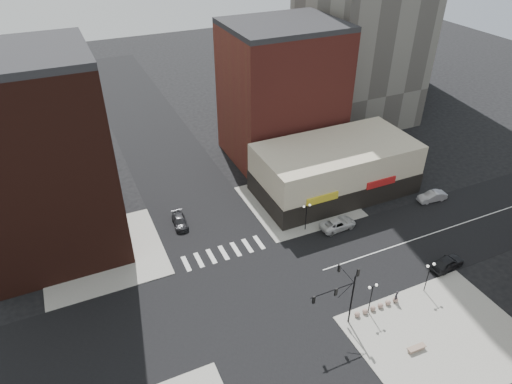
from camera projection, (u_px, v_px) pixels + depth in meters
ground at (250, 295)px, 53.43m from camera, size 240.00×240.00×0.00m
road_ew at (250, 295)px, 53.43m from camera, size 200.00×14.00×0.02m
road_ns at (250, 295)px, 53.43m from camera, size 14.00×200.00×0.02m
sidewalk_nw at (103, 254)px, 59.40m from camera, size 15.00×15.00×0.12m
sidewalk_ne at (298, 201)px, 69.42m from camera, size 15.00×15.00×0.12m
sidewalk_se at (441, 337)px, 48.30m from camera, size 18.00×14.00×0.12m
building_nw at (39, 164)px, 54.01m from camera, size 16.00×15.00×25.00m
building_ne_midrise at (282, 95)px, 76.32m from camera, size 18.00×15.00×22.00m
building_ne_row at (335, 172)px, 70.25m from camera, size 24.20×12.20×8.00m
traffic_signal at (343, 290)px, 47.25m from camera, size 5.59×3.09×7.77m
street_lamp_se_a at (372, 292)px, 49.35m from camera, size 1.22×0.32×4.16m
street_lamp_se_b at (429, 271)px, 52.11m from camera, size 1.22×0.32×4.16m
street_lamp_ne at (306, 211)px, 61.84m from camera, size 1.22×0.32×4.16m
bollard_row at (377, 307)px, 51.31m from camera, size 5.87×0.62×0.62m
white_suv at (338, 224)px, 63.62m from camera, size 5.39×2.67×1.47m
dark_sedan_east at (447, 263)px, 56.84m from camera, size 4.95×2.49×1.62m
silver_sedan at (432, 196)px, 69.28m from camera, size 4.67×2.02×1.50m
dark_sedan_north at (180, 221)px, 64.25m from camera, size 2.18×4.59×1.29m
pedestrian at (396, 297)px, 51.94m from camera, size 0.70×0.60×1.63m
stone_bench at (416, 348)px, 46.73m from camera, size 2.03×0.68×0.47m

